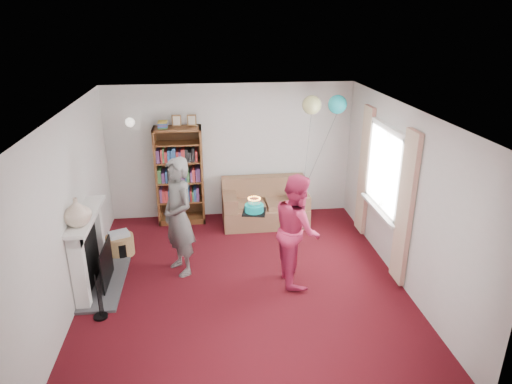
{
  "coord_description": "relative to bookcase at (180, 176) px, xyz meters",
  "views": [
    {
      "loc": [
        -0.48,
        -5.64,
        3.64
      ],
      "look_at": [
        0.25,
        0.6,
        1.17
      ],
      "focal_mm": 32.0,
      "sensor_mm": 36.0,
      "label": 1
    }
  ],
  "objects": [
    {
      "name": "person_magenta",
      "position": [
        1.71,
        -2.27,
        -0.07
      ],
      "size": [
        0.65,
        0.82,
        1.62
      ],
      "primitive_type": "imported",
      "rotation": [
        0.0,
        0.0,
        1.62
      ],
      "color": "#B3234B",
      "rests_on": "ground"
    },
    {
      "name": "person_striped",
      "position": [
        0.05,
        -1.84,
        0.01
      ],
      "size": [
        0.69,
        0.78,
        1.78
      ],
      "primitive_type": "imported",
      "rotation": [
        0.0,
        0.0,
        -1.06
      ],
      "color": "black",
      "rests_on": "ground"
    },
    {
      "name": "wicker_basket",
      "position": [
        -0.95,
        -1.21,
        -0.71
      ],
      "size": [
        0.44,
        0.44,
        0.39
      ],
      "rotation": [
        0.0,
        0.0,
        0.4
      ],
      "color": "#9E7A49",
      "rests_on": "ground"
    },
    {
      "name": "wall_back",
      "position": [
        0.95,
        0.21,
        0.37
      ],
      "size": [
        4.5,
        0.02,
        2.5
      ],
      "primitive_type": "cube",
      "color": "silver",
      "rests_on": "ground"
    },
    {
      "name": "fireplace",
      "position": [
        -1.14,
        -2.11,
        -0.37
      ],
      "size": [
        0.55,
        1.8,
        1.12
      ],
      "color": "#3F3F42",
      "rests_on": "ground"
    },
    {
      "name": "ceiling",
      "position": [
        0.95,
        -2.3,
        1.62
      ],
      "size": [
        4.5,
        5.0,
        0.01
      ],
      "primitive_type": "cube",
      "color": "white",
      "rests_on": "wall_back"
    },
    {
      "name": "balloons",
      "position": [
        2.49,
        -0.51,
        1.34
      ],
      "size": [
        0.76,
        0.32,
        1.74
      ],
      "color": "#3F3F3F",
      "rests_on": "ground"
    },
    {
      "name": "sofa",
      "position": [
        1.53,
        -0.24,
        -0.57
      ],
      "size": [
        1.54,
        0.82,
        0.82
      ],
      "rotation": [
        0.0,
        0.0,
        0.01
      ],
      "color": "brown",
      "rests_on": "ground"
    },
    {
      "name": "bookcase",
      "position": [
        0.0,
        0.0,
        0.0
      ],
      "size": [
        0.85,
        0.42,
        2.0
      ],
      "color": "#472B14",
      "rests_on": "ground"
    },
    {
      "name": "ground",
      "position": [
        0.95,
        -2.3,
        -0.88
      ],
      "size": [
        5.0,
        5.0,
        0.0
      ],
      "primitive_type": "plane",
      "color": "#36080A",
      "rests_on": "ground"
    },
    {
      "name": "wall_left",
      "position": [
        -1.31,
        -2.3,
        0.37
      ],
      "size": [
        0.02,
        5.0,
        2.5
      ],
      "primitive_type": "cube",
      "color": "silver",
      "rests_on": "ground"
    },
    {
      "name": "birthday_cake",
      "position": [
        1.13,
        -2.08,
        0.2
      ],
      "size": [
        0.32,
        0.32,
        0.22
      ],
      "rotation": [
        0.0,
        0.0,
        -0.2
      ],
      "color": "black",
      "rests_on": "ground"
    },
    {
      "name": "window_bay",
      "position": [
        3.16,
        -1.7,
        0.32
      ],
      "size": [
        0.14,
        2.02,
        2.2
      ],
      "color": "white",
      "rests_on": "ground"
    },
    {
      "name": "wall_sconce",
      "position": [
        -0.8,
        0.06,
        1.0
      ],
      "size": [
        0.16,
        0.23,
        0.16
      ],
      "color": "gold",
      "rests_on": "ground"
    },
    {
      "name": "mantel_vase",
      "position": [
        -1.17,
        -2.45,
        0.43
      ],
      "size": [
        0.4,
        0.4,
        0.37
      ],
      "primitive_type": "imported",
      "rotation": [
        0.0,
        0.0,
        0.14
      ],
      "color": "beige",
      "rests_on": "fireplace"
    },
    {
      "name": "wall_right",
      "position": [
        3.21,
        -2.3,
        0.37
      ],
      "size": [
        0.02,
        5.0,
        2.5
      ],
      "primitive_type": "cube",
      "color": "silver",
      "rests_on": "ground"
    }
  ]
}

